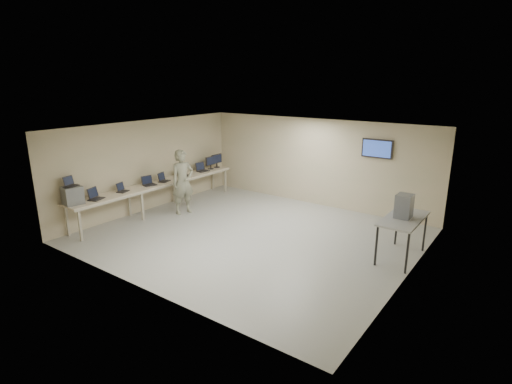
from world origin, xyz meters
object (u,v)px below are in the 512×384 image
Objects in this scene: equipment_box at (73,195)px; side_table at (403,221)px; workbench at (159,185)px; soldier at (183,182)px.

side_table is at bearing 36.00° from equipment_box.
workbench is at bearing -172.75° from side_table.
equipment_box reaches higher than side_table.
workbench is at bearing 126.15° from soldier.
soldier is at bearing 83.29° from equipment_box.
equipment_box is 8.13m from side_table.
workbench is 2.77m from equipment_box.
side_table is (6.39, 0.64, -0.08)m from soldier.
side_table is at bearing 7.25° from workbench.
soldier is 6.42m from side_table.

